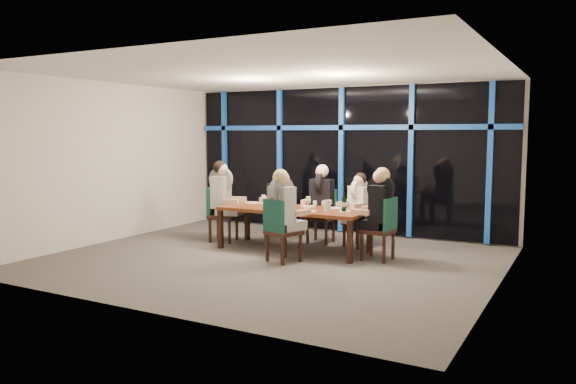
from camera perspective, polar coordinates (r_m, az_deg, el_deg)
name	(u,v)px	position (r m, az deg, el deg)	size (l,w,h in m)	color
room	(270,134)	(8.96, -1.85, 5.86)	(7.04, 7.00, 3.02)	#5B5750
window_wall	(343,157)	(11.59, 5.59, 3.52)	(6.86, 0.43, 2.94)	black
dining_table	(293,212)	(9.75, 0.56, -2.04)	(2.60, 1.00, 0.75)	brown
chair_far_left	(279,212)	(10.99, -0.92, -2.07)	(0.44, 0.44, 0.90)	black
chair_far_mid	(323,213)	(10.56, 3.53, -2.11)	(0.48, 0.48, 1.00)	black
chair_far_right	(361,219)	(10.21, 7.42, -2.69)	(0.55, 0.55, 0.92)	black
chair_end_left	(219,211)	(10.71, -7.04, -1.90)	(0.58, 0.58, 1.04)	black
chair_end_right	(383,226)	(9.12, 9.64, -3.38)	(0.51, 0.51, 1.03)	black
chair_near_mid	(279,227)	(8.88, -0.89, -3.60)	(0.60, 0.60, 1.01)	black
diner_far_left	(277,194)	(10.88, -1.10, -0.25)	(0.46, 0.57, 0.88)	black
diner_far_mid	(321,192)	(10.44, 3.37, -0.02)	(0.51, 0.63, 0.97)	black
diner_far_right	(358,199)	(10.10, 7.15, -0.69)	(0.56, 0.63, 0.89)	silver
diner_end_left	(223,189)	(10.63, -6.63, 0.29)	(0.70, 0.58, 1.02)	black
diner_end_right	(378,200)	(9.10, 9.18, -0.82)	(0.65, 0.53, 1.00)	black
diner_near_mid	(283,202)	(8.88, -0.47, -0.99)	(0.61, 0.69, 0.99)	black
plate_far_left	(264,203)	(10.39, -2.49, -1.13)	(0.24, 0.24, 0.01)	white
plate_far_mid	(309,206)	(9.95, 2.10, -1.45)	(0.24, 0.24, 0.01)	white
plate_far_right	(336,208)	(9.72, 4.88, -1.64)	(0.24, 0.24, 0.01)	white
plate_end_left	(251,203)	(10.46, -3.75, -1.09)	(0.24, 0.24, 0.01)	white
plate_end_right	(347,211)	(9.36, 5.98, -1.95)	(0.24, 0.24, 0.01)	white
plate_near_mid	(309,211)	(9.28, 2.17, -1.99)	(0.24, 0.24, 0.01)	white
wine_bottle	(344,204)	(9.29, 5.70, -1.23)	(0.08, 0.08, 0.35)	black
water_pitcher	(327,206)	(9.31, 4.02, -1.42)	(0.12, 0.11, 0.19)	silver
tea_light	(282,208)	(9.70, -0.57, -1.59)	(0.05, 0.05, 0.03)	#F89D4A
wine_glass_a	(275,201)	(9.81, -1.37, -0.90)	(0.06, 0.06, 0.16)	white
wine_glass_b	(308,200)	(9.79, 2.07, -0.77)	(0.08, 0.08, 0.20)	white
wine_glass_c	(315,204)	(9.39, 2.75, -1.18)	(0.07, 0.07, 0.17)	silver
wine_glass_d	(263,198)	(10.14, -2.51, -0.57)	(0.07, 0.07, 0.19)	silver
wine_glass_e	(345,203)	(9.43, 5.82, -1.07)	(0.07, 0.07, 0.19)	silver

